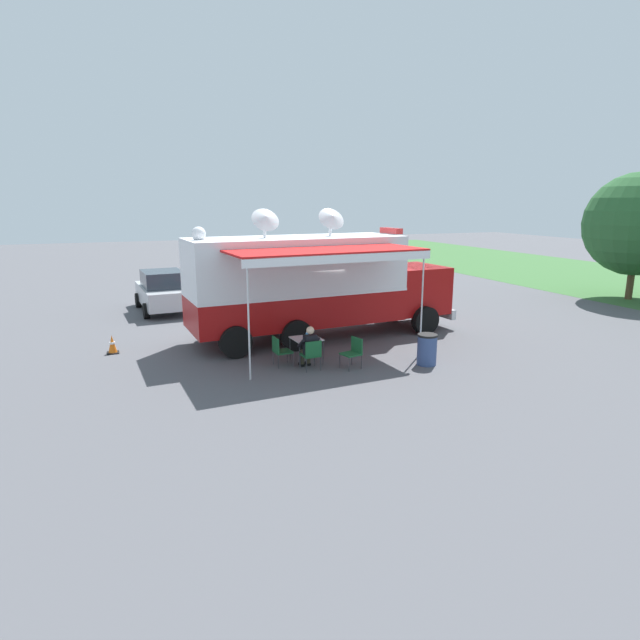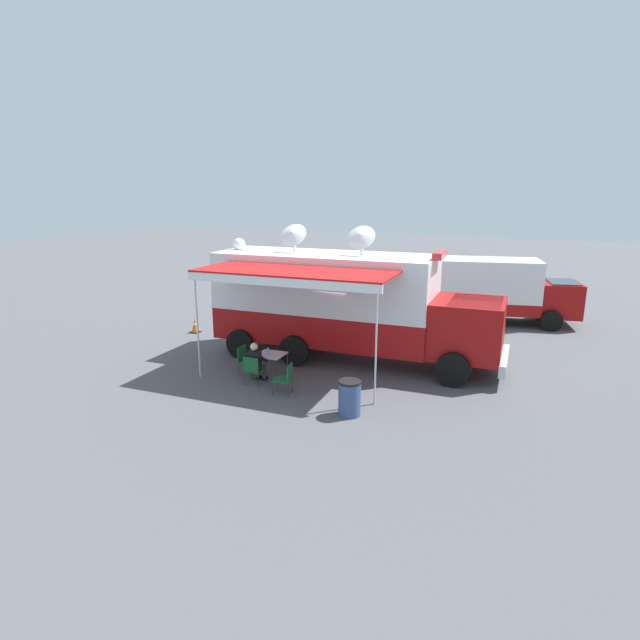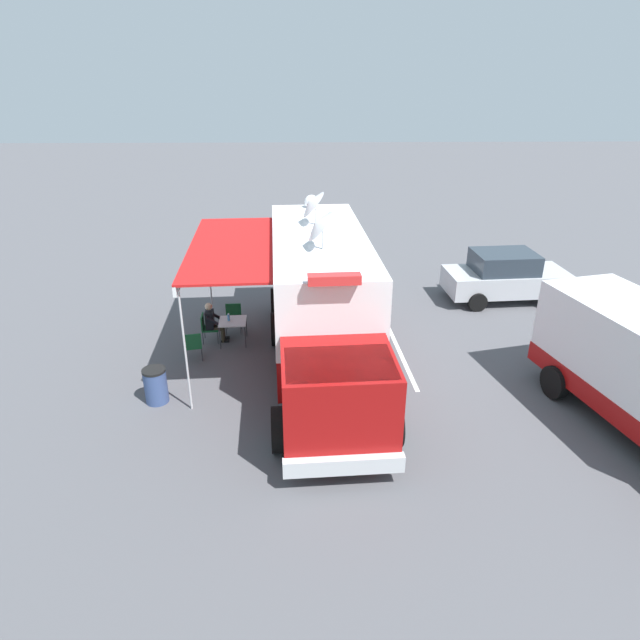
# 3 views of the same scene
# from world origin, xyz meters

# --- Properties ---
(ground_plane) EXTENTS (100.00, 100.00, 0.00)m
(ground_plane) POSITION_xyz_m (0.00, 0.00, 0.00)
(ground_plane) COLOR #515156
(lot_stripe) EXTENTS (0.40, 4.80, 0.01)m
(lot_stripe) POSITION_xyz_m (-2.33, -0.10, 0.00)
(lot_stripe) COLOR silver
(lot_stripe) RESTS_ON ground
(command_truck) EXTENTS (5.31, 9.62, 4.53)m
(command_truck) POSITION_xyz_m (-0.01, 0.75, 1.95)
(command_truck) COLOR #9E0F0F
(command_truck) RESTS_ON ground
(folding_table) EXTENTS (0.85, 0.85, 0.73)m
(folding_table) POSITION_xyz_m (2.57, -0.59, 0.67)
(folding_table) COLOR silver
(folding_table) RESTS_ON ground
(water_bottle) EXTENTS (0.07, 0.07, 0.22)m
(water_bottle) POSITION_xyz_m (2.69, -0.61, 0.83)
(water_bottle) COLOR #4C99D8
(water_bottle) RESTS_ON folding_table
(folding_chair_at_table) EXTENTS (0.51, 0.51, 0.87)m
(folding_chair_at_table) POSITION_xyz_m (3.37, -0.72, 0.51)
(folding_chair_at_table) COLOR #19562D
(folding_chair_at_table) RESTS_ON ground
(folding_chair_beside_table) EXTENTS (0.51, 0.51, 0.87)m
(folding_chair_beside_table) POSITION_xyz_m (2.66, -1.44, 0.51)
(folding_chair_beside_table) COLOR #19562D
(folding_chair_beside_table) RESTS_ON ground
(folding_chair_spare_by_truck) EXTENTS (0.58, 0.58, 0.87)m
(folding_chair_spare_by_truck) POSITION_xyz_m (3.57, 0.47, 0.51)
(folding_chair_spare_by_truck) COLOR #19562D
(folding_chair_spare_by_truck) RESTS_ON ground
(seated_responder) EXTENTS (0.68, 0.57, 1.25)m
(seated_responder) POSITION_xyz_m (3.18, -0.73, 0.65)
(seated_responder) COLOR black
(seated_responder) RESTS_ON ground
(trash_bin) EXTENTS (0.57, 0.57, 0.91)m
(trash_bin) POSITION_xyz_m (4.09, 2.58, 0.46)
(trash_bin) COLOR #384C7F
(trash_bin) RESTS_ON ground
(traffic_cone) EXTENTS (0.36, 0.36, 0.58)m
(traffic_cone) POSITION_xyz_m (-0.52, -5.92, 0.28)
(traffic_cone) COLOR black
(traffic_cone) RESTS_ON ground
(support_truck) EXTENTS (3.56, 7.09, 2.70)m
(support_truck) POSITION_xyz_m (-7.29, 4.25, 1.39)
(support_truck) COLOR white
(support_truck) RESTS_ON ground
(car_behind_truck) EXTENTS (4.32, 2.25, 1.76)m
(car_behind_truck) POSITION_xyz_m (-6.63, -3.81, 0.88)
(car_behind_truck) COLOR #B2B5BA
(car_behind_truck) RESTS_ON ground
(tree_far_left) EXTENTS (4.86, 4.86, 6.03)m
(tree_far_left) POSITION_xyz_m (-1.25, 17.52, 3.59)
(tree_far_left) COLOR brown
(tree_far_left) RESTS_ON ground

